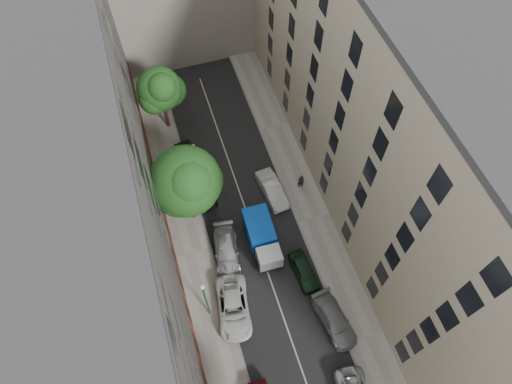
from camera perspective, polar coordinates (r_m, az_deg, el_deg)
name	(u,v)px	position (r m, az deg, el deg)	size (l,w,h in m)	color
ground	(255,236)	(40.09, -0.15, -5.47)	(120.00, 120.00, 0.00)	#4C4C49
road_surface	(255,236)	(40.08, -0.15, -5.47)	(8.00, 44.00, 0.02)	black
sidewalk_left	(194,253)	(39.69, -7.81, -7.55)	(3.00, 44.00, 0.15)	gray
sidewalk_right	(313,218)	(41.09, 7.19, -3.28)	(3.00, 44.00, 0.15)	gray
building_left	(93,215)	(31.49, -19.68, -2.77)	(8.00, 44.00, 20.00)	#514E4C
building_right	(399,134)	(34.90, 17.42, 6.90)	(8.00, 44.00, 20.00)	tan
tarp_truck	(262,237)	(38.53, 0.74, -5.68)	(2.28, 5.34, 2.44)	black
car_left_2	(233,308)	(37.03, -2.84, -14.24)	(2.49, 5.41, 1.50)	silver
car_left_3	(226,250)	(38.81, -3.73, -7.27)	(2.00, 4.92, 1.43)	#B1B2B6
car_left_4	(203,191)	(41.76, -6.67, 0.12)	(1.58, 3.93, 1.34)	black
car_left_5	(190,161)	(43.68, -8.27, 3.90)	(1.56, 4.48, 1.48)	black
car_right_1	(334,320)	(37.27, 9.76, -15.51)	(1.95, 4.80, 1.39)	slate
car_right_2	(304,271)	(38.29, 6.02, -9.79)	(1.54, 3.83, 1.30)	black
car_right_3	(272,190)	(41.51, 2.03, 0.31)	(1.55, 4.45, 1.47)	silver
tree_mid	(187,183)	(36.31, -8.58, 1.12)	(5.95, 5.77, 8.69)	#382619
tree_far	(161,91)	(43.68, -11.79, 12.27)	(4.61, 4.23, 7.43)	#382619
lamp_post	(205,298)	(33.90, -6.35, -13.00)	(0.36, 0.36, 6.41)	#195834
pedestrian	(301,181)	(41.82, 5.61, 1.35)	(0.63, 0.42, 1.74)	black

